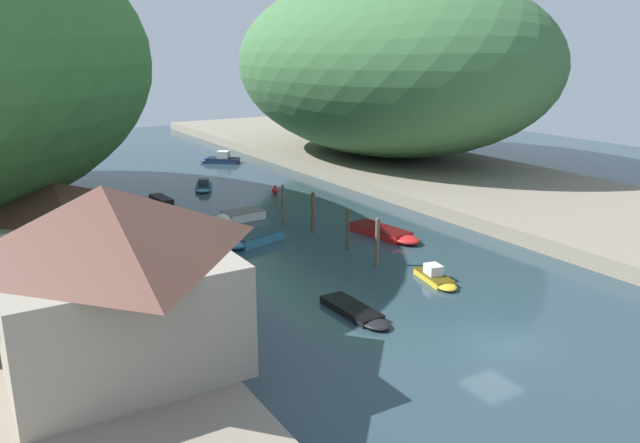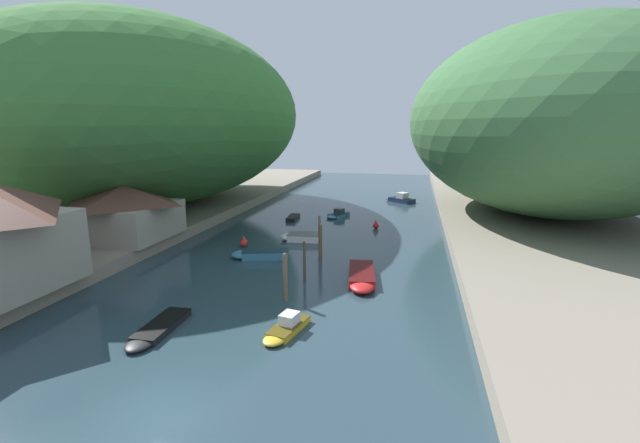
% 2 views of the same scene
% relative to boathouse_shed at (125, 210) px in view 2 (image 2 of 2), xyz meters
% --- Properties ---
extents(water_surface, '(130.00, 130.00, 0.00)m').
position_rel_boathouse_shed_xyz_m(water_surface, '(16.72, 9.11, -3.74)').
color(water_surface, '#283D47').
rests_on(water_surface, ground).
extents(left_bank, '(22.00, 120.00, 1.15)m').
position_rel_boathouse_shed_xyz_m(left_bank, '(-7.43, 9.11, -3.16)').
color(left_bank, gray).
rests_on(left_bank, ground).
extents(right_bank, '(22.00, 120.00, 1.15)m').
position_rel_boathouse_shed_xyz_m(right_bank, '(40.86, 9.11, -3.16)').
color(right_bank, gray).
rests_on(right_bank, ground).
extents(hillside_left, '(37.95, 53.12, 23.81)m').
position_rel_boathouse_shed_xyz_m(hillside_left, '(-8.53, 17.57, 9.31)').
color(hillside_left, '#387033').
rests_on(hillside_left, left_bank).
extents(hillside_right, '(33.07, 46.30, 21.82)m').
position_rel_boathouse_shed_xyz_m(hillside_right, '(41.96, 21.96, 8.32)').
color(hillside_right, '#3D6B3D').
rests_on(hillside_right, right_bank).
extents(boathouse_shed, '(8.59, 8.59, 5.00)m').
position_rel_boathouse_shed_xyz_m(boathouse_shed, '(0.00, 0.00, 0.00)').
color(boathouse_shed, gray).
rests_on(boathouse_shed, left_bank).
extents(boat_red_skiff, '(2.88, 4.06, 1.06)m').
position_rel_boathouse_shed_xyz_m(boat_red_skiff, '(16.81, 18.97, -3.42)').
color(boat_red_skiff, teal).
rests_on(boat_red_skiff, water_surface).
extents(boat_moored_right, '(1.40, 4.46, 0.44)m').
position_rel_boathouse_shed_xyz_m(boat_moored_right, '(11.57, 16.90, -3.52)').
color(boat_moored_right, black).
rests_on(boat_moored_right, water_surface).
extents(boat_cabin_cruiser, '(5.12, 4.73, 1.51)m').
position_rel_boathouse_shed_xyz_m(boat_cabin_cruiser, '(24.18, 32.71, -3.28)').
color(boat_cabin_cruiser, navy).
rests_on(boat_cabin_cruiser, water_surface).
extents(boat_small_dinghy, '(5.35, 3.25, 0.72)m').
position_rel_boathouse_shed_xyz_m(boat_small_dinghy, '(13.17, -0.09, -3.38)').
color(boat_small_dinghy, teal).
rests_on(boat_small_dinghy, water_surface).
extents(boat_open_rowboat, '(2.03, 4.07, 1.01)m').
position_rel_boathouse_shed_xyz_m(boat_open_rowboat, '(19.70, -13.21, -3.44)').
color(boat_open_rowboat, gold).
rests_on(boat_open_rowboat, water_surface).
extents(boat_far_upstream, '(4.29, 2.41, 0.73)m').
position_rel_boathouse_shed_xyz_m(boat_far_upstream, '(15.11, 6.56, -3.38)').
color(boat_far_upstream, silver).
rests_on(boat_far_upstream, water_surface).
extents(boat_far_right_bank, '(1.62, 5.23, 0.40)m').
position_rel_boathouse_shed_xyz_m(boat_far_right_bank, '(12.64, -14.86, -3.54)').
color(boat_far_right_bank, black).
rests_on(boat_far_right_bank, water_surface).
extents(boat_white_cruiser, '(2.70, 6.65, 0.66)m').
position_rel_boathouse_shed_xyz_m(boat_white_cruiser, '(22.84, -4.10, -3.41)').
color(boat_white_cruiser, red).
rests_on(boat_white_cruiser, water_surface).
extents(mooring_post_second, '(0.29, 0.29, 3.33)m').
position_rel_boathouse_shed_xyz_m(mooring_post_second, '(18.35, -8.79, -2.06)').
color(mooring_post_second, brown).
rests_on(mooring_post_second, water_surface).
extents(mooring_post_middle, '(0.22, 0.22, 3.08)m').
position_rel_boathouse_shed_xyz_m(mooring_post_middle, '(18.62, -4.83, -2.19)').
color(mooring_post_middle, '#4C3D2D').
rests_on(mooring_post_middle, water_surface).
extents(mooring_post_fourth, '(0.30, 0.30, 3.27)m').
position_rel_boathouse_shed_xyz_m(mooring_post_fourth, '(18.73, 0.19, -2.09)').
color(mooring_post_fourth, brown).
rests_on(mooring_post_fourth, water_surface).
extents(mooring_post_farthest, '(0.22, 0.22, 3.32)m').
position_rel_boathouse_shed_xyz_m(mooring_post_farthest, '(17.88, 3.63, -2.07)').
color(mooring_post_farthest, brown).
rests_on(mooring_post_farthest, water_surface).
extents(channel_buoy_near, '(0.67, 0.67, 1.01)m').
position_rel_boathouse_shed_xyz_m(channel_buoy_near, '(22.27, 13.59, -3.35)').
color(channel_buoy_near, red).
rests_on(channel_buoy_near, water_surface).
extents(channel_buoy_far, '(0.75, 0.75, 1.12)m').
position_rel_boathouse_shed_xyz_m(channel_buoy_far, '(10.49, 3.08, -3.30)').
color(channel_buoy_far, red).
rests_on(channel_buoy_far, water_surface).
extents(person_on_quay, '(0.35, 0.43, 1.69)m').
position_rel_boathouse_shed_xyz_m(person_on_quay, '(2.78, -12.57, -1.61)').
color(person_on_quay, '#282D3D').
rests_on(person_on_quay, left_bank).
extents(person_by_boathouse, '(0.32, 0.43, 1.69)m').
position_rel_boathouse_shed_xyz_m(person_by_boathouse, '(1.61, -9.97, -1.61)').
color(person_by_boathouse, '#282D3D').
rests_on(person_by_boathouse, left_bank).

